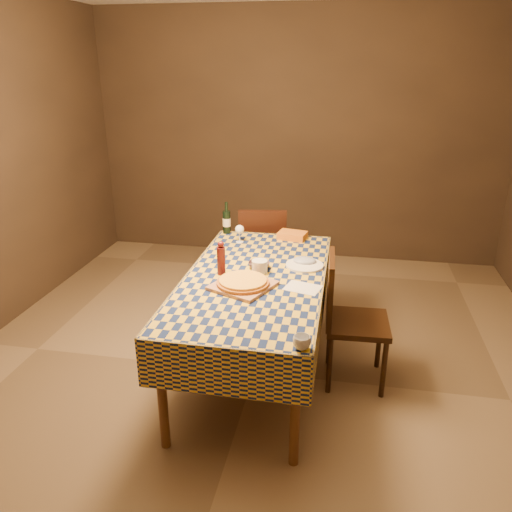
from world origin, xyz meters
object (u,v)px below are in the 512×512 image
Objects in this scene: pizza at (243,282)px; bowl at (259,265)px; chair_far at (262,250)px; cutting_board at (243,286)px; white_plate at (305,265)px; wine_bottle at (227,221)px; chair_right at (346,313)px; dining_table at (255,287)px.

pizza is 2.55× the size of bowl.
chair_far reaches higher than pizza.
cutting_board reaches higher than white_plate.
chair_far is (0.26, 0.30, -0.35)m from wine_bottle.
chair_far reaches higher than bowl.
chair_far and chair_right have the same top height.
chair_right is (0.63, 0.05, -0.17)m from dining_table.
dining_table is 0.41m from white_plate.
chair_far is at bearing 49.30° from wine_bottle.
chair_far is at bearing 94.43° from pizza.
chair_right reaches higher than white_plate.
bowl is (0.05, 0.33, 0.01)m from cutting_board.
bowl is 0.55× the size of white_plate.
cutting_board is 0.37× the size of chair_far.
chair_right is (1.03, -0.81, -0.35)m from wine_bottle.
chair_right reaches higher than cutting_board.
cutting_board is at bearing -160.68° from chair_right.
white_plate is at bearing 37.55° from dining_table.
pizza is at bearing 0.00° from cutting_board.
cutting_board is 1.29× the size of white_plate.
bowl is 1.06m from chair_far.
white_plate is at bearing 49.82° from cutting_board.
wine_bottle is at bearing 139.14° from white_plate.
cutting_board is at bearing -103.24° from dining_table.
dining_table is at bearing 76.76° from cutting_board.
chair_far is at bearing 97.20° from dining_table.
wine_bottle reaches higher than chair_right.
cutting_board is 1.28× the size of wine_bottle.
wine_bottle is at bearing 109.03° from pizza.
wine_bottle reaches higher than bowl.
white_plate is at bearing 16.98° from bowl.
pizza is at bearing -103.24° from dining_table.
dining_table is 0.21m from cutting_board.
pizza is at bearing -85.57° from chair_far.
white_plate is (0.36, 0.42, -0.03)m from pizza.
wine_bottle is 1.01× the size of white_plate.
bowl is 0.33m from white_plate.
white_plate is (0.36, 0.42, -0.00)m from cutting_board.
cutting_board is 1.38m from chair_far.
chair_right is at bearing -8.62° from bowl.
chair_far reaches higher than cutting_board.
bowl is at bearing 88.84° from dining_table.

